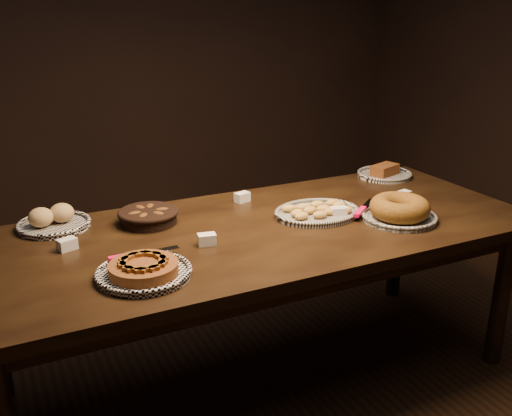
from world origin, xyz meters
name	(u,v)px	position (x,y,z in m)	size (l,w,h in m)	color
ground	(260,376)	(0.00, 0.00, 0.00)	(5.00, 5.00, 0.00)	black
buffet_table	(260,243)	(0.00, 0.00, 0.68)	(2.40, 1.00, 0.75)	black
apple_tart_plate	(144,270)	(-0.57, -0.24, 0.77)	(0.34, 0.33, 0.06)	white
madeleine_platter	(317,212)	(0.30, 0.02, 0.77)	(0.39, 0.32, 0.05)	black
bundt_cake_plate	(399,211)	(0.59, -0.19, 0.79)	(0.36, 0.40, 0.10)	black
croissant_basket	(148,215)	(-0.41, 0.25, 0.79)	(0.28, 0.28, 0.07)	black
bread_roll_plate	(53,221)	(-0.79, 0.38, 0.78)	(0.30, 0.30, 0.09)	white
loaf_plate	(385,173)	(0.95, 0.38, 0.77)	(0.30, 0.30, 0.07)	black
tent_cards	(260,216)	(0.04, 0.07, 0.77)	(1.63, 0.47, 0.04)	white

